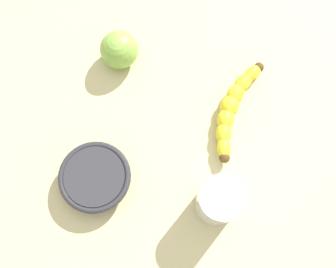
{
  "coord_description": "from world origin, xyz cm",
  "views": [
    {
      "loc": [
        -20.25,
        7.01,
        79.8
      ],
      "look_at": [
        2.07,
        5.47,
        5.0
      ],
      "focal_mm": 42.35,
      "sensor_mm": 36.0,
      "label": 1
    }
  ],
  "objects_px": {
    "smoothie_glass": "(218,201)",
    "ceramic_bowl": "(96,178)",
    "banana": "(233,108)",
    "green_apple_fruit": "(119,50)"
  },
  "relations": [
    {
      "from": "banana",
      "to": "smoothie_glass",
      "type": "xyz_separation_m",
      "value": [
        -0.19,
        0.05,
        0.03
      ]
    },
    {
      "from": "smoothie_glass",
      "to": "banana",
      "type": "bearing_deg",
      "value": -15.89
    },
    {
      "from": "ceramic_bowl",
      "to": "banana",
      "type": "bearing_deg",
      "value": -65.71
    },
    {
      "from": "ceramic_bowl",
      "to": "green_apple_fruit",
      "type": "relative_size",
      "value": 1.74
    },
    {
      "from": "banana",
      "to": "smoothie_glass",
      "type": "bearing_deg",
      "value": 10.38
    },
    {
      "from": "smoothie_glass",
      "to": "green_apple_fruit",
      "type": "bearing_deg",
      "value": 27.65
    },
    {
      "from": "banana",
      "to": "ceramic_bowl",
      "type": "bearing_deg",
      "value": -39.44
    },
    {
      "from": "smoothie_glass",
      "to": "ceramic_bowl",
      "type": "relative_size",
      "value": 0.77
    },
    {
      "from": "smoothie_glass",
      "to": "ceramic_bowl",
      "type": "bearing_deg",
      "value": 74.34
    },
    {
      "from": "banana",
      "to": "green_apple_fruit",
      "type": "relative_size",
      "value": 2.66
    }
  ]
}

